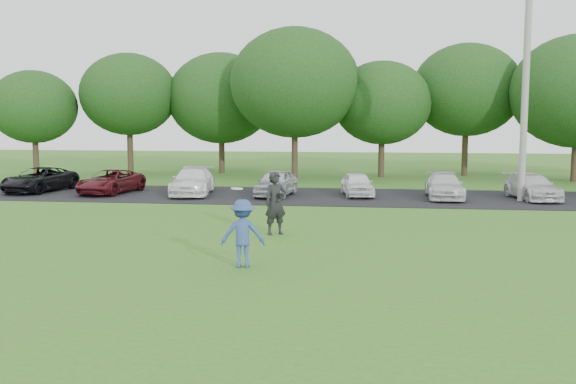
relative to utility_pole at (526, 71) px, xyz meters
name	(u,v)px	position (x,y,z in m)	size (l,w,h in m)	color
ground	(269,261)	(-8.68, -12.41, -5.41)	(100.00, 100.00, 0.00)	#337120
parking_lot	(316,196)	(-8.68, 0.59, -5.39)	(32.00, 6.50, 0.03)	black
utility_pole	(526,71)	(0.00, 0.00, 0.00)	(0.28, 0.28, 10.81)	#969692
frisbee_player	(243,233)	(-9.20, -13.15, -4.60)	(1.11, 0.79, 1.92)	#324C8F
camera_bystander	(276,203)	(-9.06, -8.87, -4.46)	(0.82, 0.75, 1.89)	black
parked_cars	(282,183)	(-10.20, 0.53, -4.82)	(28.30, 4.49, 1.20)	black
tree_row	(357,93)	(-7.17, 10.35, -0.50)	(42.39, 9.85, 8.64)	#38281C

